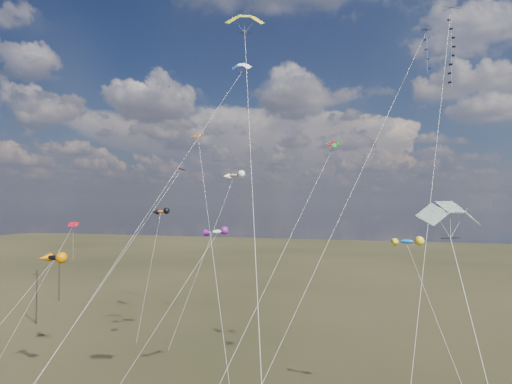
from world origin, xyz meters
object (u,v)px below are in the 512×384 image
(utility_pole_near, at_px, (37,296))
(diamond_black_high, at_px, (449,63))
(parafoil_yellow, at_px, (245,17))
(novelty_black_orange, at_px, (53,258))
(utility_pole_far, at_px, (59,278))

(utility_pole_near, relative_size, diamond_black_high, 0.24)
(diamond_black_high, distance_m, parafoil_yellow, 15.87)
(parafoil_yellow, xyz_separation_m, novelty_black_orange, (-22.91, 7.69, -18.49))
(utility_pole_far, distance_m, parafoil_yellow, 68.63)
(novelty_black_orange, bearing_deg, parafoil_yellow, -18.56)
(utility_pole_near, height_order, novelty_black_orange, novelty_black_orange)
(utility_pole_near, bearing_deg, utility_pole_far, 119.74)
(utility_pole_far, relative_size, parafoil_yellow, 0.25)
(utility_pole_near, height_order, utility_pole_far, same)
(utility_pole_near, distance_m, utility_pole_far, 16.12)
(utility_pole_near, height_order, parafoil_yellow, parafoil_yellow)
(parafoil_yellow, bearing_deg, utility_pole_near, 148.43)
(utility_pole_near, relative_size, novelty_black_orange, 0.61)
(diamond_black_high, relative_size, novelty_black_orange, 2.56)
(utility_pole_far, relative_size, novelty_black_orange, 0.61)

